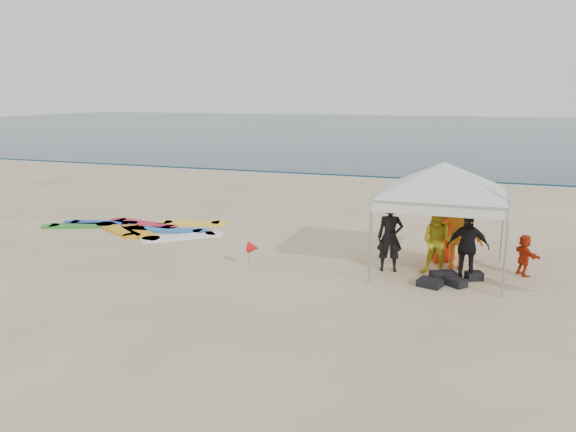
# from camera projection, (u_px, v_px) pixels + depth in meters

# --- Properties ---
(ground) EXTENTS (120.00, 120.00, 0.00)m
(ground) POSITION_uv_depth(u_px,v_px,m) (211.00, 291.00, 12.17)
(ground) COLOR beige
(ground) RESTS_ON ground
(ocean) EXTENTS (160.00, 84.00, 0.08)m
(ocean) POSITION_uv_depth(u_px,v_px,m) (439.00, 129.00, 67.46)
(ocean) COLOR #0C2633
(ocean) RESTS_ON ground
(shoreline_foam) EXTENTS (160.00, 1.20, 0.01)m
(shoreline_foam) POSITION_uv_depth(u_px,v_px,m) (372.00, 177.00, 28.94)
(shoreline_foam) COLOR silver
(shoreline_foam) RESTS_ON ground
(person_black_a) EXTENTS (0.68, 0.52, 1.67)m
(person_black_a) POSITION_uv_depth(u_px,v_px,m) (390.00, 237.00, 13.42)
(person_black_a) COLOR black
(person_black_a) RESTS_ON ground
(person_yellow) EXTENTS (0.85, 0.69, 1.61)m
(person_yellow) POSITION_uv_depth(u_px,v_px,m) (438.00, 242.00, 13.07)
(person_yellow) COLOR gold
(person_yellow) RESTS_ON ground
(person_orange_a) EXTENTS (1.21, 0.71, 1.86)m
(person_orange_a) POSITION_uv_depth(u_px,v_px,m) (458.00, 231.00, 13.63)
(person_orange_a) COLOR orange
(person_orange_a) RESTS_ON ground
(person_black_b) EXTENTS (0.95, 0.46, 1.58)m
(person_black_b) POSITION_uv_depth(u_px,v_px,m) (468.00, 247.00, 12.74)
(person_black_b) COLOR black
(person_black_b) RESTS_ON ground
(person_orange_b) EXTENTS (1.00, 0.82, 1.76)m
(person_orange_b) POSITION_uv_depth(u_px,v_px,m) (444.00, 228.00, 14.10)
(person_orange_b) COLOR #F33D15
(person_orange_b) RESTS_ON ground
(person_seated) EXTENTS (0.70, 0.94, 0.99)m
(person_seated) POSITION_uv_depth(u_px,v_px,m) (524.00, 255.00, 13.15)
(person_seated) COLOR red
(person_seated) RESTS_ON ground
(canopy_tent) EXTENTS (4.01, 4.01, 3.02)m
(canopy_tent) POSITION_uv_depth(u_px,v_px,m) (445.00, 162.00, 13.01)
(canopy_tent) COLOR #A5A5A8
(canopy_tent) RESTS_ON ground
(marker_pennant) EXTENTS (0.28, 0.28, 0.64)m
(marker_pennant) POSITION_uv_depth(u_px,v_px,m) (254.00, 248.00, 13.74)
(marker_pennant) COLOR #A5A5A8
(marker_pennant) RESTS_ON ground
(gear_pile) EXTENTS (1.43, 1.24, 0.22)m
(gear_pile) POSITION_uv_depth(u_px,v_px,m) (447.00, 279.00, 12.66)
(gear_pile) COLOR black
(gear_pile) RESTS_ON ground
(surfboard_spread) EXTENTS (5.72, 3.08, 0.07)m
(surfboard_spread) POSITION_uv_depth(u_px,v_px,m) (141.00, 228.00, 17.76)
(surfboard_spread) COLOR #2170B4
(surfboard_spread) RESTS_ON ground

